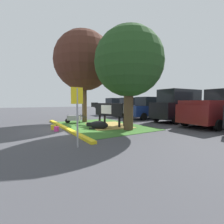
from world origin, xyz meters
name	(u,v)px	position (x,y,z in m)	size (l,w,h in m)	color
ground_plane	(65,128)	(0.00, 0.00, 0.00)	(80.00, 80.00, 0.00)	#424247
grass_island	(101,125)	(0.15, 2.36, 0.01)	(6.78, 4.54, 0.02)	#386B28
curb_yellow	(65,128)	(0.15, -0.06, 0.06)	(7.98, 0.24, 0.12)	yellow
hay_bedding	(108,125)	(0.49, 2.68, 0.03)	(3.20, 2.40, 0.04)	tan
shade_tree_left	(84,61)	(-2.12, 2.09, 4.66)	(4.48, 4.48, 6.91)	brown
shade_tree_right	(129,63)	(2.42, 2.87, 3.71)	(3.77, 3.77, 5.63)	#4C3823
cow_holstein	(110,109)	(0.49, 2.85, 1.07)	(3.06, 1.32, 1.53)	black
calf_lying	(98,125)	(1.29, 1.56, 0.24)	(1.17, 1.13, 0.48)	black
person_handler	(126,113)	(1.82, 3.18, 0.90)	(0.34, 0.53, 1.67)	#23478C
person_visitor_near	(126,112)	(0.78, 3.93, 0.86)	(0.46, 0.34, 1.61)	#23478C
wheelbarrow	(74,118)	(-1.91, 1.17, 0.39)	(1.24, 1.46, 0.63)	gray
parking_sign	(77,105)	(4.16, -0.69, 1.46)	(0.12, 0.44, 2.07)	#99999E
bucket_yellow	(53,127)	(0.08, -0.68, 0.14)	(0.29, 0.29, 0.26)	yellow
bucket_pink	(57,129)	(0.69, -0.64, 0.13)	(0.27, 0.27, 0.26)	#EA3893
sedan_blue	(116,107)	(-6.76, 8.10, 0.98)	(2.18, 4.48, 2.02)	navy
sedan_silver	(132,107)	(-3.94, 8.26, 0.98)	(2.18, 4.48, 2.02)	silver
hatchback_white	(149,108)	(-1.40, 8.26, 0.98)	(2.18, 4.48, 2.02)	navy
suv_black	(179,106)	(1.56, 8.55, 1.27)	(2.29, 4.68, 2.52)	black
pickup_truck_maroon	(218,109)	(4.33, 8.64, 1.11)	(2.41, 5.49, 2.42)	maroon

